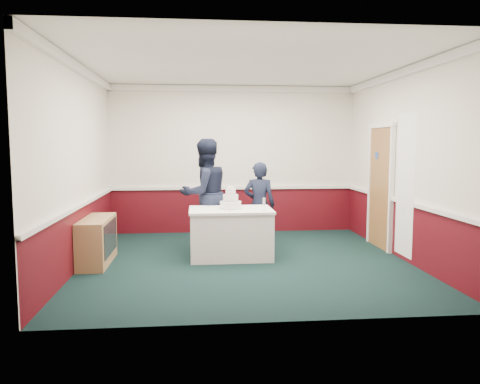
{
  "coord_description": "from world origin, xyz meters",
  "views": [
    {
      "loc": [
        -0.76,
        -7.09,
        1.83
      ],
      "look_at": [
        -0.1,
        -0.1,
        1.1
      ],
      "focal_mm": 35.0,
      "sensor_mm": 36.0,
      "label": 1
    }
  ],
  "objects": [
    {
      "name": "person_woman",
      "position": [
        0.34,
        0.98,
        0.76
      ],
      "size": [
        0.62,
        0.49,
        1.51
      ],
      "primitive_type": "imported",
      "rotation": [
        0.0,
        0.0,
        2.9
      ],
      "color": "black",
      "rests_on": "ground"
    },
    {
      "name": "sideboard",
      "position": [
        -2.28,
        0.11,
        0.35
      ],
      "size": [
        0.41,
        1.2,
        0.7
      ],
      "color": "#A37F4F",
      "rests_on": "ground"
    },
    {
      "name": "champagne_flute",
      "position": [
        0.28,
        0.02,
        0.93
      ],
      "size": [
        0.05,
        0.05,
        0.21
      ],
      "color": "silver",
      "rests_on": "cake_table"
    },
    {
      "name": "wedding_cake",
      "position": [
        -0.22,
        0.3,
        0.9
      ],
      "size": [
        0.35,
        0.35,
        0.36
      ],
      "color": "white",
      "rests_on": "cake_table"
    },
    {
      "name": "cake_knife",
      "position": [
        -0.25,
        0.1,
        0.79
      ],
      "size": [
        0.03,
        0.22,
        0.0
      ],
      "primitive_type": "cube",
      "rotation": [
        0.0,
        0.0,
        -0.07
      ],
      "color": "silver",
      "rests_on": "cake_table"
    },
    {
      "name": "cake_table",
      "position": [
        -0.22,
        0.3,
        0.4
      ],
      "size": [
        1.32,
        0.92,
        0.79
      ],
      "color": "white",
      "rests_on": "ground"
    },
    {
      "name": "room_shell",
      "position": [
        0.08,
        0.61,
        1.97
      ],
      "size": [
        5.0,
        5.0,
        3.0
      ],
      "color": "silver",
      "rests_on": "ground"
    },
    {
      "name": "ground",
      "position": [
        0.0,
        0.0,
        0.0
      ],
      "size": [
        5.0,
        5.0,
        0.0
      ],
      "primitive_type": "plane",
      "color": "black",
      "rests_on": "ground"
    },
    {
      "name": "person_man",
      "position": [
        -0.62,
        1.01,
        0.96
      ],
      "size": [
        1.17,
        1.1,
        1.91
      ],
      "primitive_type": "imported",
      "rotation": [
        0.0,
        0.0,
        3.67
      ],
      "color": "black",
      "rests_on": "ground"
    }
  ]
}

